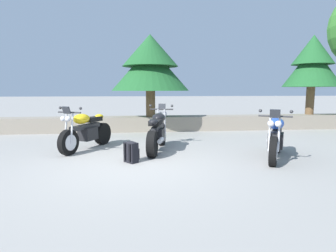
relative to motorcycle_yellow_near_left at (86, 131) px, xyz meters
name	(u,v)px	position (x,y,z in m)	size (l,w,h in m)	color
ground_plane	(134,164)	(1.25, -1.64, -0.49)	(120.00, 120.00, 0.00)	gray
stone_wall	(135,124)	(1.25, 3.16, -0.21)	(36.00, 0.80, 0.55)	gray
motorcycle_yellow_near_left	(86,131)	(0.00, 0.00, 0.00)	(1.14, 1.91, 1.18)	black
motorcycle_black_centre	(158,132)	(1.87, -0.34, 0.00)	(0.82, 2.04, 1.18)	black
motorcycle_blue_far_right	(276,138)	(4.48, -1.48, 0.00)	(1.22, 1.85, 1.18)	black
rider_backpack	(131,151)	(1.20, -1.47, -0.24)	(0.35, 0.35, 0.47)	black
pine_tree_far_left	(150,64)	(1.85, 3.04, 2.02)	(2.87, 2.87, 3.03)	brown
pine_tree_mid_left	(313,62)	(8.47, 3.35, 2.18)	(2.27, 2.27, 3.21)	brown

